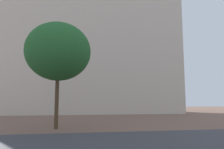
{
  "coord_description": "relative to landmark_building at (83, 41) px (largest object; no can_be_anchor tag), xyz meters",
  "views": [
    {
      "loc": [
        -1.77,
        0.76,
        1.66
      ],
      "look_at": [
        0.27,
        11.86,
        3.09
      ],
      "focal_mm": 34.62,
      "sensor_mm": 36.0,
      "label": 1
    }
  ],
  "objects": [
    {
      "name": "street_asphalt_strip",
      "position": [
        0.32,
        -24.67,
        -11.08
      ],
      "size": [
        120.0,
        7.5,
        0.0
      ],
      "primitive_type": "cube",
      "color": "#38383D",
      "rests_on": "ground_plane"
    },
    {
      "name": "ground_plane",
      "position": [
        0.32,
        -23.69,
        -11.09
      ],
      "size": [
        120.0,
        120.0,
        0.0
      ],
      "primitive_type": "plane",
      "color": "brown"
    },
    {
      "name": "tree_curb_far",
      "position": [
        -2.4,
        -18.93,
        -6.23
      ],
      "size": [
        4.16,
        4.16,
        6.74
      ],
      "color": "#4C3823",
      "rests_on": "ground_plane"
    },
    {
      "name": "landmark_building",
      "position": [
        0.0,
        0.0,
        0.0
      ],
      "size": [
        28.91,
        10.73,
        34.12
      ],
      "color": "beige",
      "rests_on": "ground_plane"
    }
  ]
}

